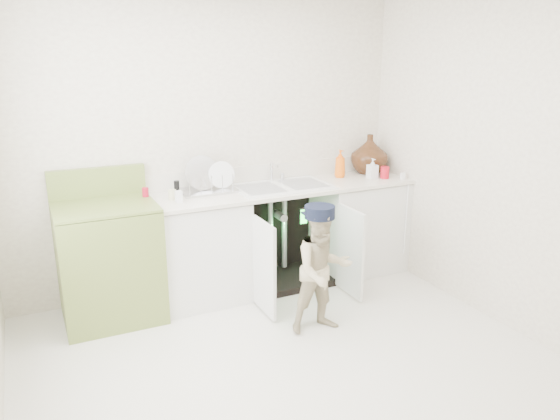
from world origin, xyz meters
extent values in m
plane|color=beige|center=(0.00, 0.00, 0.00)|extent=(3.50, 3.50, 0.00)
cube|color=#EFE7CD|center=(0.00, 1.50, 1.25)|extent=(3.50, 2.50, 0.02)
cube|color=#EFE7CD|center=(0.00, -1.50, 1.25)|extent=(3.50, 2.50, 0.02)
cube|color=#EFE7CD|center=(1.75, 0.00, 1.25)|extent=(2.50, 3.00, 0.02)
cube|color=white|center=(-0.25, 1.20, 0.43)|extent=(0.80, 0.60, 0.86)
cube|color=white|center=(1.35, 1.20, 0.43)|extent=(0.80, 0.60, 0.86)
cube|color=black|center=(0.55, 1.47, 0.43)|extent=(0.80, 0.06, 0.86)
cube|color=black|center=(0.55, 1.20, 0.03)|extent=(0.80, 0.60, 0.06)
cylinder|color=gray|center=(0.48, 1.30, 0.45)|extent=(0.05, 0.05, 0.70)
cylinder|color=gray|center=(0.62, 1.30, 0.45)|extent=(0.05, 0.05, 0.70)
cylinder|color=gray|center=(0.55, 1.25, 0.62)|extent=(0.07, 0.18, 0.07)
cube|color=white|center=(0.15, 0.70, 0.40)|extent=(0.03, 0.40, 0.76)
cube|color=white|center=(0.95, 0.70, 0.40)|extent=(0.02, 0.40, 0.76)
cube|color=silver|center=(0.55, 1.20, 0.89)|extent=(2.44, 0.64, 0.03)
cube|color=silver|center=(0.55, 1.49, 0.98)|extent=(2.44, 0.02, 0.15)
cube|color=white|center=(0.55, 1.20, 0.90)|extent=(0.85, 0.55, 0.02)
cube|color=gray|center=(0.34, 1.20, 0.91)|extent=(0.34, 0.40, 0.01)
cube|color=gray|center=(0.76, 1.20, 0.91)|extent=(0.34, 0.40, 0.01)
cylinder|color=silver|center=(0.55, 1.42, 0.99)|extent=(0.03, 0.03, 0.17)
cylinder|color=silver|center=(0.55, 1.36, 1.06)|extent=(0.02, 0.14, 0.02)
cylinder|color=silver|center=(0.66, 1.42, 0.94)|extent=(0.04, 0.04, 0.06)
cylinder|color=white|center=(1.68, 0.89, 0.55)|extent=(0.01, 0.01, 0.70)
cube|color=white|center=(1.68, 0.98, 0.93)|extent=(0.04, 0.02, 0.06)
cube|color=silver|center=(-0.09, 1.32, 0.91)|extent=(0.47, 0.31, 0.02)
cylinder|color=silver|center=(-0.13, 1.34, 0.99)|extent=(0.29, 0.10, 0.28)
cylinder|color=white|center=(0.04, 1.32, 0.98)|extent=(0.23, 0.06, 0.23)
cylinder|color=silver|center=(-0.27, 1.22, 0.99)|extent=(0.01, 0.01, 0.14)
cylinder|color=silver|center=(-0.18, 1.22, 0.99)|extent=(0.01, 0.01, 0.14)
cylinder|color=silver|center=(-0.09, 1.22, 0.99)|extent=(0.01, 0.01, 0.14)
cylinder|color=silver|center=(0.01, 1.22, 0.99)|extent=(0.01, 0.01, 0.14)
cylinder|color=silver|center=(0.10, 1.22, 0.99)|extent=(0.01, 0.01, 0.14)
imported|color=#472414|center=(1.55, 1.34, 1.09)|extent=(0.36, 0.36, 0.37)
imported|color=#FF670D|center=(1.20, 1.30, 1.03)|extent=(0.10, 0.10, 0.26)
imported|color=silver|center=(1.45, 1.14, 0.99)|extent=(0.08, 0.09, 0.19)
cylinder|color=red|center=(1.55, 1.08, 0.96)|extent=(0.08, 0.08, 0.11)
cylinder|color=#AE0E25|center=(-0.62, 1.28, 0.95)|extent=(0.05, 0.05, 0.10)
cylinder|color=beige|center=(-0.43, 1.20, 0.94)|extent=(0.06, 0.06, 0.08)
cylinder|color=black|center=(-0.35, 1.32, 0.96)|extent=(0.04, 0.04, 0.12)
cube|color=silver|center=(-0.40, 1.10, 0.95)|extent=(0.05, 0.05, 0.09)
cube|color=olive|center=(-0.96, 1.18, 0.45)|extent=(0.75, 0.65, 0.90)
cube|color=olive|center=(-0.96, 1.18, 0.92)|extent=(0.75, 0.65, 0.02)
cube|color=olive|center=(-0.96, 1.46, 1.04)|extent=(0.75, 0.06, 0.24)
cylinder|color=black|center=(-1.14, 1.02, 0.91)|extent=(0.17, 0.17, 0.02)
cylinder|color=silver|center=(-1.14, 1.02, 0.92)|extent=(0.20, 0.20, 0.01)
cylinder|color=black|center=(-1.14, 1.33, 0.91)|extent=(0.17, 0.17, 0.02)
cylinder|color=silver|center=(-1.14, 1.33, 0.92)|extent=(0.20, 0.20, 0.01)
cylinder|color=black|center=(-0.77, 1.02, 0.91)|extent=(0.17, 0.17, 0.02)
cylinder|color=silver|center=(-0.77, 1.02, 0.92)|extent=(0.20, 0.20, 0.01)
cylinder|color=black|center=(-0.77, 1.33, 0.91)|extent=(0.17, 0.17, 0.02)
cylinder|color=silver|center=(-0.77, 1.33, 0.92)|extent=(0.20, 0.20, 0.01)
imported|color=beige|center=(0.44, 0.28, 0.48)|extent=(0.49, 0.40, 0.96)
cylinder|color=black|center=(0.44, 0.28, 0.93)|extent=(0.24, 0.24, 0.09)
cube|color=black|center=(0.44, 0.38, 0.90)|extent=(0.18, 0.10, 0.01)
cube|color=black|center=(0.58, 0.86, 0.72)|extent=(0.07, 0.01, 0.14)
cube|color=#26F23F|center=(0.58, 0.85, 0.72)|extent=(0.06, 0.00, 0.12)
camera|label=1|loc=(-1.47, -2.96, 2.05)|focal=35.00mm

